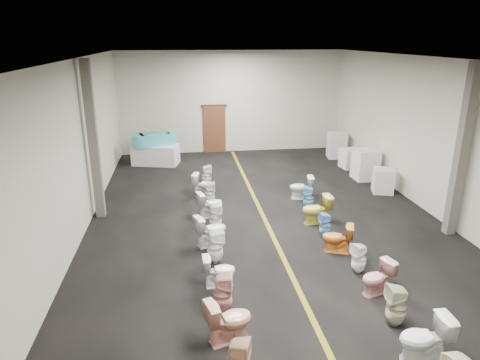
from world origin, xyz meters
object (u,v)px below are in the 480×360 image
(appliance_crate_d, at_px, (337,145))
(toilet_right_6, at_px, (325,225))
(bathtub, at_px, (155,139))
(appliance_crate_c, at_px, (350,158))
(toilet_right_4, at_px, (359,258))
(display_table, at_px, (156,155))
(appliance_crate_a, at_px, (383,181))
(toilet_right_7, at_px, (317,210))
(toilet_left_2, at_px, (229,320))
(toilet_right_3, at_px, (377,278))
(toilet_left_10, at_px, (204,185))
(toilet_right_8, at_px, (309,198))
(toilet_left_5, at_px, (215,247))
(toilet_right_5, at_px, (337,238))
(toilet_right_2, at_px, (397,306))
(toilet_left_7, at_px, (215,217))
(toilet_left_3, at_px, (223,293))
(appliance_crate_b, at_px, (365,164))
(toilet_left_4, at_px, (219,271))
(toilet_left_6, at_px, (211,230))
(toilet_left_11, at_px, (206,175))
(toilet_left_8, at_px, (210,204))
(toilet_right_9, at_px, (301,187))
(toilet_left_9, at_px, (210,193))
(toilet_right_1, at_px, (425,339))

(appliance_crate_d, xyz_separation_m, toilet_right_6, (-3.05, -7.54, -0.20))
(bathtub, relative_size, appliance_crate_c, 2.32)
(toilet_right_4, bearing_deg, display_table, -170.32)
(appliance_crate_a, xyz_separation_m, toilet_right_7, (-3.01, -2.15, -0.00))
(toilet_left_2, bearing_deg, toilet_right_3, -88.70)
(toilet_left_10, xyz_separation_m, toilet_right_8, (3.11, -1.62, -0.01))
(toilet_left_5, distance_m, toilet_right_5, 3.01)
(toilet_right_2, distance_m, toilet_right_7, 4.58)
(bathtub, bearing_deg, toilet_right_7, -72.52)
(toilet_left_5, xyz_separation_m, toilet_right_2, (3.07, -2.74, 0.00))
(toilet_right_5, distance_m, toilet_right_7, 1.72)
(toilet_right_3, bearing_deg, toilet_right_6, 166.91)
(toilet_left_2, height_order, toilet_left_7, toilet_left_2)
(toilet_left_10, bearing_deg, toilet_left_5, -162.16)
(toilet_left_3, distance_m, toilet_right_6, 4.14)
(toilet_right_6, bearing_deg, appliance_crate_b, 147.23)
(toilet_right_8, bearing_deg, toilet_left_4, -21.42)
(toilet_left_4, height_order, toilet_left_6, toilet_left_6)
(bathtub, bearing_deg, toilet_left_11, -75.33)
(bathtub, distance_m, appliance_crate_d, 7.81)
(toilet_left_8, relative_size, toilet_right_9, 1.01)
(toilet_left_7, distance_m, toilet_right_2, 5.38)
(appliance_crate_b, bearing_deg, toilet_right_7, -129.68)
(toilet_right_2, bearing_deg, toilet_left_4, -117.17)
(toilet_left_7, bearing_deg, toilet_right_4, -119.90)
(toilet_left_2, xyz_separation_m, toilet_left_8, (0.06, 5.48, -0.03))
(toilet_left_2, relative_size, toilet_left_10, 1.10)
(display_table, bearing_deg, toilet_right_9, -44.00)
(toilet_left_10, height_order, toilet_left_11, toilet_left_10)
(appliance_crate_b, bearing_deg, toilet_left_11, 179.14)
(toilet_left_11, bearing_deg, toilet_left_10, 163.52)
(appliance_crate_c, xyz_separation_m, toilet_right_9, (-2.90, -3.11, -0.00))
(toilet_left_2, xyz_separation_m, toilet_left_9, (0.12, 6.44, -0.05))
(display_table, height_order, toilet_left_8, display_table)
(bathtub, height_order, toilet_left_5, bathtub)
(appliance_crate_c, relative_size, toilet_right_8, 1.06)
(toilet_right_4, height_order, toilet_right_6, toilet_right_4)
(toilet_left_2, relative_size, toilet_left_9, 1.14)
(display_table, distance_m, toilet_left_10, 4.37)
(bathtub, bearing_deg, toilet_right_1, -86.45)
(toilet_right_8, distance_m, toilet_right_9, 0.89)
(appliance_crate_d, distance_m, toilet_left_3, 12.03)
(bathtub, height_order, toilet_left_11, bathtub)
(toilet_right_1, xyz_separation_m, toilet_right_3, (0.10, 1.94, -0.06))
(appliance_crate_d, xyz_separation_m, toilet_right_5, (-3.02, -8.36, -0.18))
(toilet_right_3, bearing_deg, toilet_left_2, -89.74)
(toilet_left_2, bearing_deg, toilet_left_8, -17.14)
(toilet_left_6, bearing_deg, toilet_right_3, -149.04)
(toilet_right_8, bearing_deg, toilet_right_7, 12.58)
(toilet_left_11, bearing_deg, toilet_left_4, 170.44)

